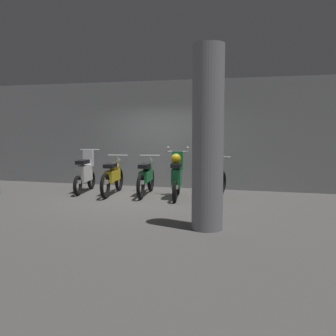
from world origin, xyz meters
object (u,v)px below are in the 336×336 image
at_px(motorbike_slot_4, 213,177).
at_px(support_pillar, 208,139).
at_px(motorbike_slot_2, 146,177).
at_px(motorbike_slot_1, 113,176).
at_px(motorbike_slot_3, 177,176).
at_px(motorbike_slot_0, 85,173).

xyz_separation_m(motorbike_slot_4, support_pillar, (0.37, -3.10, 1.06)).
height_order(motorbike_slot_2, motorbike_slot_4, motorbike_slot_4).
relative_size(motorbike_slot_1, motorbike_slot_3, 1.17).
relative_size(motorbike_slot_2, motorbike_slot_3, 1.17).
relative_size(motorbike_slot_1, support_pillar, 0.61).
distance_m(motorbike_slot_1, motorbike_slot_2, 0.91).
bearing_deg(motorbike_slot_4, motorbike_slot_0, 179.93).
bearing_deg(motorbike_slot_0, motorbike_slot_1, -10.41).
xyz_separation_m(motorbike_slot_2, motorbike_slot_3, (0.89, -0.24, 0.08)).
bearing_deg(motorbike_slot_1, motorbike_slot_2, 9.71).
bearing_deg(support_pillar, motorbike_slot_2, 124.96).
distance_m(motorbike_slot_1, motorbike_slot_4, 2.69).
bearing_deg(motorbike_slot_1, motorbike_slot_3, -2.81).
bearing_deg(motorbike_slot_0, motorbike_slot_3, -5.37).
bearing_deg(motorbike_slot_4, motorbike_slot_1, -176.58).
relative_size(motorbike_slot_0, motorbike_slot_1, 0.86).
height_order(motorbike_slot_3, support_pillar, support_pillar).
distance_m(motorbike_slot_0, motorbike_slot_4, 3.58).
bearing_deg(motorbike_slot_2, motorbike_slot_1, -170.29).
height_order(motorbike_slot_1, motorbike_slot_4, motorbike_slot_4).
relative_size(motorbike_slot_2, motorbike_slot_4, 1.01).
distance_m(motorbike_slot_0, motorbike_slot_2, 1.79).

